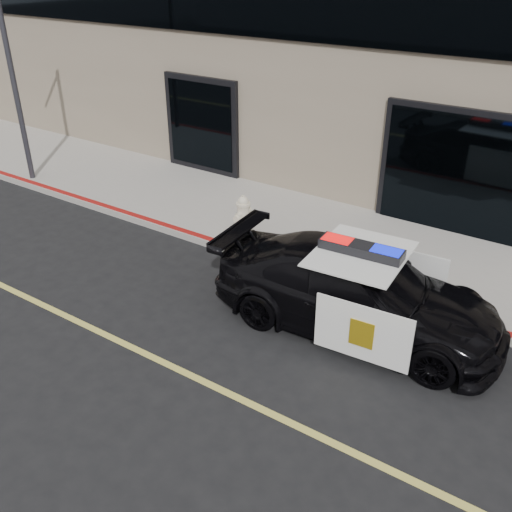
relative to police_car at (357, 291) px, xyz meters
The scene contains 5 objects.
ground 2.92m from the police_car, 64.05° to the right, with size 120.00×120.00×0.00m, color black.
sidewalk_n 3.04m from the police_car, 65.41° to the left, with size 60.00×3.50×0.15m, color gray.
police_car is the anchor object (origin of this frame).
fire_hydrant 4.02m from the police_car, 153.19° to the left, with size 0.38×0.52×0.83m.
street_light 10.61m from the police_car, behind, with size 0.14×1.28×5.04m.
Camera 1 is at (1.83, -5.06, 5.76)m, focal length 40.00 mm.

